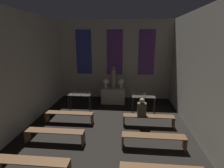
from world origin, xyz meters
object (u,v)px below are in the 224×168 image
at_px(statue, 113,78).
at_px(flower_vase_right, 121,82).
at_px(candle_rack_right, 143,99).
at_px(pew_back_right, 148,118).
at_px(flower_vase_left, 106,82).
at_px(person_seated, 142,108).
at_px(altar, 113,95).
at_px(candle_rack_left, 80,97).
at_px(pew_back_left, 69,115).
at_px(pew_third_right, 153,139).
at_px(pew_second_left, 31,164).
at_px(pew_third_left, 55,134).

height_order(statue, flower_vase_right, statue).
xyz_separation_m(candle_rack_right, pew_back_right, (0.12, -1.33, -0.37)).
relative_size(flower_vase_left, flower_vase_right, 1.00).
bearing_deg(person_seated, altar, 117.98).
height_order(flower_vase_right, person_seated, flower_vase_right).
xyz_separation_m(statue, candle_rack_right, (1.59, -1.34, -0.74)).
bearing_deg(altar, candle_rack_right, -40.06).
bearing_deg(altar, candle_rack_left, -139.90).
xyz_separation_m(flower_vase_left, candle_rack_left, (-1.16, -1.34, -0.51)).
relative_size(flower_vase_left, candle_rack_right, 0.49).
height_order(pew_back_left, person_seated, person_seated).
xyz_separation_m(statue, pew_back_left, (-1.71, -2.67, -1.11)).
xyz_separation_m(altar, pew_back_left, (-1.71, -2.67, -0.09)).
bearing_deg(statue, pew_third_right, -67.90).
relative_size(statue, flower_vase_right, 2.25).
relative_size(flower_vase_right, pew_second_left, 0.26).
bearing_deg(candle_rack_right, pew_back_left, -158.10).
xyz_separation_m(candle_rack_right, pew_second_left, (-3.31, -4.42, -0.37)).
xyz_separation_m(candle_rack_left, person_seated, (3.01, -1.33, 0.09)).
xyz_separation_m(flower_vase_right, pew_third_right, (1.28, -4.22, -0.89)).
bearing_deg(flower_vase_right, pew_third_right, -73.10).
bearing_deg(statue, pew_third_left, -112.10).
distance_m(altar, pew_third_left, 4.55).
bearing_deg(candle_rack_right, pew_second_left, -126.77).
bearing_deg(statue, altar, -90.00).
xyz_separation_m(pew_second_left, pew_back_left, (0.00, 3.10, 0.00)).
bearing_deg(person_seated, flower_vase_right, 110.30).
distance_m(flower_vase_right, pew_third_left, 4.81).
xyz_separation_m(flower_vase_left, pew_third_right, (2.14, -4.22, -0.89)).
distance_m(pew_third_left, pew_back_right, 3.76).
bearing_deg(altar, flower_vase_left, 180.00).
bearing_deg(candle_rack_left, pew_back_left, -95.16).
bearing_deg(pew_second_left, flower_vase_left, 77.47).
bearing_deg(candle_rack_left, flower_vase_left, 49.09).
height_order(statue, pew_second_left, statue).
relative_size(flower_vase_left, pew_third_right, 0.26).
height_order(candle_rack_right, person_seated, person_seated).
relative_size(candle_rack_left, person_seated, 1.48).
height_order(pew_third_left, pew_back_left, same).
height_order(altar, flower_vase_right, flower_vase_right).
height_order(pew_second_left, pew_back_left, same).
bearing_deg(candle_rack_right, candle_rack_left, 179.99).
height_order(altar, candle_rack_right, candle_rack_right).
distance_m(candle_rack_left, pew_third_right, 4.40).
bearing_deg(statue, pew_back_right, -57.33).
bearing_deg(person_seated, candle_rack_left, 156.17).
distance_m(flower_vase_right, pew_second_left, 6.22).
distance_m(flower_vase_right, candle_rack_left, 2.48).
height_order(candle_rack_right, pew_back_left, candle_rack_right).
distance_m(candle_rack_right, pew_back_left, 3.58).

